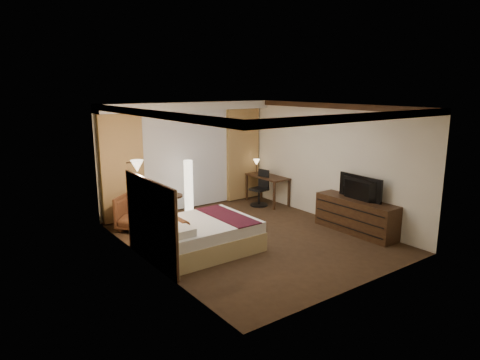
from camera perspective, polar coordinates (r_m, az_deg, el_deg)
floor at (r=8.96m, az=1.52°, el=-7.65°), size 4.50×5.50×0.01m
ceiling at (r=8.42m, az=1.63°, el=9.87°), size 4.50×5.50×0.01m
back_wall at (r=10.86m, az=-7.35°, el=3.20°), size 4.50×0.02×2.70m
left_wall at (r=7.46m, az=-12.24°, el=-1.24°), size 0.02×5.50×2.70m
right_wall at (r=10.10m, az=11.74°, el=2.34°), size 0.02×5.50×2.70m
crown_molding at (r=8.42m, az=1.63°, el=9.46°), size 4.50×5.50×0.12m
soffit at (r=10.51m, az=-6.87°, el=9.76°), size 4.50×0.50×0.20m
curtain_sheer at (r=10.80m, az=-7.13°, el=2.62°), size 2.48×0.04×2.45m
curtain_left_drape at (r=10.05m, az=-15.45°, el=1.52°), size 1.00×0.14×2.45m
curtain_right_drape at (r=11.66m, az=0.34°, el=3.44°), size 1.00×0.14×2.45m
wall_sconce at (r=8.17m, az=-13.56°, el=1.82°), size 0.24×0.24×0.24m
bed at (r=8.24m, az=-5.19°, el=-7.39°), size 1.98×1.55×0.58m
headboard at (r=7.65m, az=-11.73°, el=-5.54°), size 0.12×1.85×1.50m
armchair at (r=9.58m, az=-13.19°, el=-3.94°), size 1.14×1.15×0.86m
side_table at (r=10.14m, az=-9.13°, el=-3.62°), size 0.54×0.54×0.60m
floor_lamp at (r=10.40m, az=-6.86°, el=-0.98°), size 0.29×0.29×1.36m
desk at (r=11.39m, az=3.66°, el=-1.29°), size 0.55×1.25×0.75m
desk_lamp at (r=11.63m, az=2.21°, el=1.76°), size 0.18×0.18×0.34m
office_chair at (r=11.13m, az=2.55°, el=-1.08°), size 0.52×0.52×0.95m
dresser at (r=9.48m, az=15.18°, el=-4.64°), size 0.50×1.88×0.73m
television at (r=9.28m, az=15.31°, el=-0.64°), size 0.68×1.13×0.14m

